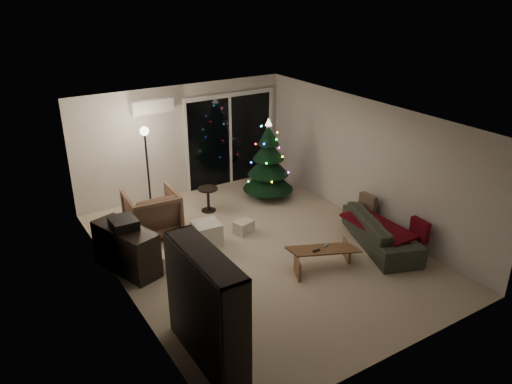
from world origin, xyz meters
TOP-DOWN VIEW (x-y plane):
  - room at (0.46, 1.49)m, footprint 6.50×7.51m
  - bookshelf at (-2.25, -1.96)m, footprint 1.00×1.59m
  - media_cabinet at (-2.25, 0.68)m, footprint 0.85×1.36m
  - stereo at (-2.25, 0.68)m, footprint 0.41×0.48m
  - armchair at (-1.40, 1.69)m, footprint 1.02×1.04m
  - ottoman at (-0.70, 0.76)m, footprint 0.53×0.53m
  - cardboard_box_a at (-1.55, 0.27)m, footprint 0.52×0.45m
  - cardboard_box_b at (0.11, 0.78)m, footprint 0.42×0.36m
  - side_table at (-0.02, 2.04)m, footprint 0.56×0.56m
  - floor_lamp at (-1.15, 2.44)m, footprint 0.30×0.30m
  - sofa at (2.05, -0.99)m, footprint 1.43×2.15m
  - sofa_throw at (1.95, -0.99)m, footprint 0.62×1.44m
  - cushion_a at (2.30, -0.34)m, footprint 0.15×0.39m
  - cushion_b at (2.30, -1.64)m, footprint 0.14×0.39m
  - coffee_table at (0.63, -1.03)m, footprint 1.20×0.83m
  - remote_a at (0.48, -1.03)m, footprint 0.14×0.04m
  - remote_b at (0.73, -0.98)m, footprint 0.14×0.08m
  - christmas_tree at (1.47, 1.98)m, footprint 1.50×1.50m

SIDE VIEW (x-z plane):
  - cardboard_box_b at x=0.11m, z-range 0.00..0.25m
  - cardboard_box_a at x=-1.55m, z-range 0.00..0.31m
  - coffee_table at x=0.63m, z-range 0.00..0.36m
  - ottoman at x=-0.70m, z-range 0.00..0.44m
  - side_table at x=-0.02m, z-range 0.00..0.53m
  - sofa at x=2.05m, z-range 0.00..0.58m
  - remote_a at x=0.48m, z-range 0.36..0.38m
  - remote_b at x=0.73m, z-range 0.36..0.38m
  - media_cabinet at x=-2.25m, z-range 0.00..0.80m
  - sofa_throw at x=1.95m, z-range 0.40..0.45m
  - armchair at x=-1.40m, z-range 0.00..0.89m
  - cushion_a at x=2.30m, z-range 0.34..0.72m
  - cushion_b at x=2.30m, z-range 0.34..0.72m
  - bookshelf at x=-2.25m, z-range 0.00..1.57m
  - stereo at x=-2.25m, z-range 0.80..0.97m
  - christmas_tree at x=1.47m, z-range 0.00..1.84m
  - floor_lamp at x=-1.15m, z-range 0.00..1.89m
  - room at x=0.46m, z-range -0.28..2.32m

